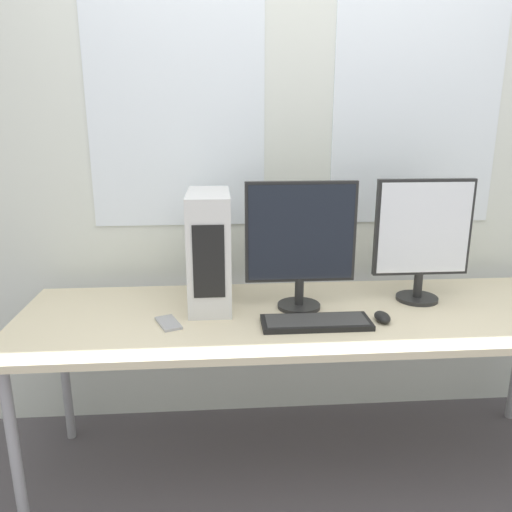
{
  "coord_description": "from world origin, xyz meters",
  "views": [
    {
      "loc": [
        -0.37,
        -1.48,
        1.48
      ],
      "look_at": [
        -0.23,
        0.38,
        0.97
      ],
      "focal_mm": 35.0,
      "sensor_mm": 36.0,
      "label": 1
    }
  ],
  "objects_px": {
    "pc_tower": "(209,249)",
    "cell_phone": "(168,323)",
    "monitor_main": "(301,240)",
    "mouse": "(382,317)",
    "monitor_right_near": "(423,235)",
    "keyboard": "(316,322)"
  },
  "relations": [
    {
      "from": "monitor_main",
      "to": "monitor_right_near",
      "type": "xyz_separation_m",
      "value": [
        0.52,
        0.05,
        -0.0
      ]
    },
    {
      "from": "pc_tower",
      "to": "monitor_right_near",
      "type": "xyz_separation_m",
      "value": [
        0.88,
        -0.03,
        0.05
      ]
    },
    {
      "from": "monitor_right_near",
      "to": "mouse",
      "type": "xyz_separation_m",
      "value": [
        -0.22,
        -0.22,
        -0.27
      ]
    },
    {
      "from": "keyboard",
      "to": "monitor_main",
      "type": "bearing_deg",
      "value": 101.23
    },
    {
      "from": "keyboard",
      "to": "pc_tower",
      "type": "bearing_deg",
      "value": 146.11
    },
    {
      "from": "monitor_right_near",
      "to": "cell_phone",
      "type": "relative_size",
      "value": 3.33
    },
    {
      "from": "monitor_main",
      "to": "mouse",
      "type": "xyz_separation_m",
      "value": [
        0.3,
        -0.16,
        -0.27
      ]
    },
    {
      "from": "pc_tower",
      "to": "monitor_main",
      "type": "relative_size",
      "value": 0.9
    },
    {
      "from": "pc_tower",
      "to": "mouse",
      "type": "height_order",
      "value": "pc_tower"
    },
    {
      "from": "pc_tower",
      "to": "cell_phone",
      "type": "relative_size",
      "value": 3.01
    },
    {
      "from": "pc_tower",
      "to": "cell_phone",
      "type": "xyz_separation_m",
      "value": [
        -0.16,
        -0.22,
        -0.23
      ]
    },
    {
      "from": "cell_phone",
      "to": "monitor_right_near",
      "type": "bearing_deg",
      "value": -12.18
    },
    {
      "from": "monitor_main",
      "to": "mouse",
      "type": "height_order",
      "value": "monitor_main"
    },
    {
      "from": "monitor_right_near",
      "to": "mouse",
      "type": "height_order",
      "value": "monitor_right_near"
    },
    {
      "from": "monitor_main",
      "to": "keyboard",
      "type": "xyz_separation_m",
      "value": [
        0.04,
        -0.18,
        -0.28
      ]
    },
    {
      "from": "monitor_right_near",
      "to": "keyboard",
      "type": "bearing_deg",
      "value": -154.27
    },
    {
      "from": "monitor_main",
      "to": "monitor_right_near",
      "type": "bearing_deg",
      "value": 5.66
    },
    {
      "from": "pc_tower",
      "to": "mouse",
      "type": "xyz_separation_m",
      "value": [
        0.66,
        -0.25,
        -0.22
      ]
    },
    {
      "from": "keyboard",
      "to": "mouse",
      "type": "xyz_separation_m",
      "value": [
        0.26,
        0.02,
        0.01
      ]
    },
    {
      "from": "pc_tower",
      "to": "cell_phone",
      "type": "bearing_deg",
      "value": -125.93
    },
    {
      "from": "pc_tower",
      "to": "monitor_right_near",
      "type": "height_order",
      "value": "monitor_right_near"
    },
    {
      "from": "monitor_right_near",
      "to": "monitor_main",
      "type": "bearing_deg",
      "value": -174.34
    }
  ]
}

